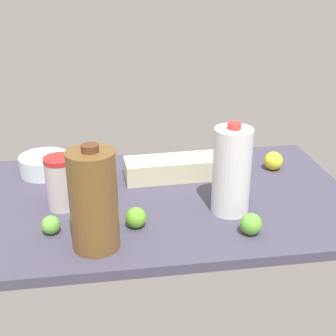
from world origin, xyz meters
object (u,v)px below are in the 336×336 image
at_px(chocolate_milk_jug, 94,200).
at_px(lime_far_back, 51,225).
at_px(lime_beside_bowl, 251,224).
at_px(egg_carton, 173,168).
at_px(lemon_near_front, 273,161).
at_px(milk_jug, 232,171).
at_px(mixing_bowl, 45,165).
at_px(lime_by_jug, 136,218).
at_px(tumbler_cup, 61,183).

distance_m(chocolate_milk_jug, lime_far_back, 0.19).
distance_m(chocolate_milk_jug, lime_beside_bowl, 0.44).
xyz_separation_m(chocolate_milk_jug, egg_carton, (-0.27, -0.40, -0.10)).
relative_size(lime_far_back, lime_beside_bowl, 0.86).
xyz_separation_m(lime_far_back, lemon_near_front, (-0.77, -0.33, 0.01)).
bearing_deg(lime_far_back, milk_jug, -174.52).
bearing_deg(lime_beside_bowl, milk_jug, -80.25).
relative_size(milk_jug, mixing_bowl, 1.62).
distance_m(milk_jug, chocolate_milk_jug, 0.43).
height_order(lime_far_back, lime_beside_bowl, lime_beside_bowl).
xyz_separation_m(chocolate_milk_jug, lime_by_jug, (-0.11, -0.08, -0.11)).
bearing_deg(tumbler_cup, lime_far_back, 81.09).
distance_m(mixing_bowl, chocolate_milk_jug, 0.54).
bearing_deg(egg_carton, milk_jug, 114.35).
bearing_deg(milk_jug, lime_by_jug, 10.06).
relative_size(egg_carton, lemon_near_front, 4.96).
bearing_deg(milk_jug, lemon_near_front, -130.82).
distance_m(mixing_bowl, tumbler_cup, 0.28).
distance_m(tumbler_cup, chocolate_milk_jug, 0.26).
distance_m(milk_jug, egg_carton, 0.31).
distance_m(lime_by_jug, lemon_near_front, 0.63).
bearing_deg(lime_far_back, chocolate_milk_jug, 146.06).
height_order(tumbler_cup, lime_by_jug, tumbler_cup).
height_order(milk_jug, lime_beside_bowl, milk_jug).
bearing_deg(milk_jug, lime_far_back, 5.48).
bearing_deg(lime_by_jug, milk_jug, -169.94).
distance_m(milk_jug, lime_beside_bowl, 0.17).
xyz_separation_m(tumbler_cup, lemon_near_front, (-0.75, -0.18, -0.05)).
bearing_deg(lime_by_jug, egg_carton, -116.62).
bearing_deg(mixing_bowl, milk_jug, 147.78).
xyz_separation_m(mixing_bowl, lime_far_back, (-0.05, 0.42, -0.01)).
bearing_deg(lime_far_back, lemon_near_front, -156.80).
distance_m(milk_jug, tumbler_cup, 0.52).
xyz_separation_m(tumbler_cup, lime_by_jug, (-0.22, 0.15, -0.05)).
bearing_deg(lime_beside_bowl, lemon_near_front, -117.68).
distance_m(mixing_bowl, lime_far_back, 0.42).
xyz_separation_m(lime_by_jug, lime_beside_bowl, (-0.31, 0.08, 0.00)).
height_order(egg_carton, lemon_near_front, egg_carton).
xyz_separation_m(mixing_bowl, tumbler_cup, (-0.08, 0.27, 0.05)).
height_order(lime_beside_bowl, lemon_near_front, lemon_near_front).
bearing_deg(egg_carton, chocolate_milk_jug, 53.52).
bearing_deg(egg_carton, mixing_bowl, -15.13).
xyz_separation_m(mixing_bowl, chocolate_milk_jug, (-0.18, 0.50, 0.10)).
bearing_deg(egg_carton, lime_beside_bowl, 109.00).
height_order(tumbler_cup, lemon_near_front, tumbler_cup).
bearing_deg(tumbler_cup, chocolate_milk_jug, 113.38).
bearing_deg(chocolate_milk_jug, lime_far_back, -33.94).
bearing_deg(lemon_near_front, mixing_bowl, -6.09).
bearing_deg(lime_beside_bowl, lime_far_back, -8.79).
distance_m(chocolate_milk_jug, lime_by_jug, 0.18).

